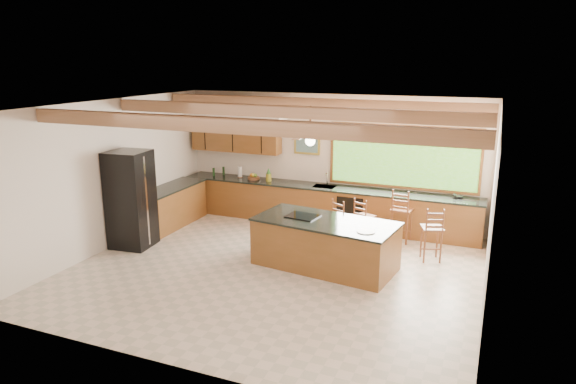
% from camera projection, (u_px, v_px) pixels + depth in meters
% --- Properties ---
extents(ground, '(7.20, 7.20, 0.00)m').
position_uv_depth(ground, '(274.00, 270.00, 9.44)').
color(ground, '#B8AD98').
rests_on(ground, ground).
extents(room_shell, '(7.27, 6.54, 3.02)m').
position_uv_depth(room_shell, '(279.00, 145.00, 9.52)').
color(room_shell, beige).
rests_on(room_shell, ground).
extents(counter_run, '(7.12, 3.10, 1.24)m').
position_uv_depth(counter_run, '(285.00, 206.00, 11.88)').
color(counter_run, brown).
rests_on(counter_run, ground).
extents(island, '(2.73, 1.55, 0.92)m').
position_uv_depth(island, '(325.00, 244.00, 9.51)').
color(island, brown).
rests_on(island, ground).
extents(refrigerator, '(0.85, 0.83, 1.99)m').
position_uv_depth(refrigerator, '(131.00, 199.00, 10.44)').
color(refrigerator, black).
rests_on(refrigerator, ground).
extents(bar_stool_a, '(0.47, 0.47, 1.01)m').
position_uv_depth(bar_stool_a, '(364.00, 218.00, 10.56)').
color(bar_stool_a, brown).
rests_on(bar_stool_a, ground).
extents(bar_stool_b, '(0.50, 0.50, 1.05)m').
position_uv_depth(bar_stool_b, '(342.00, 220.00, 10.36)').
color(bar_stool_b, brown).
rests_on(bar_stool_b, ground).
extents(bar_stool_c, '(0.46, 0.46, 1.16)m').
position_uv_depth(bar_stool_c, '(402.00, 211.00, 10.72)').
color(bar_stool_c, brown).
rests_on(bar_stool_c, ground).
extents(bar_stool_d, '(0.49, 0.49, 1.08)m').
position_uv_depth(bar_stool_d, '(432.00, 230.00, 9.71)').
color(bar_stool_d, brown).
rests_on(bar_stool_d, ground).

